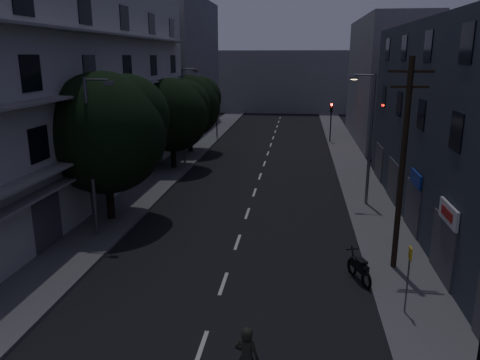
# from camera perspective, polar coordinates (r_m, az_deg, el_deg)

# --- Properties ---
(ground) EXTENTS (160.00, 160.00, 0.00)m
(ground) POSITION_cam_1_polar(r_m,az_deg,el_deg) (37.17, 2.52, 0.64)
(ground) COLOR black
(ground) RESTS_ON ground
(sidewalk_left) EXTENTS (3.00, 90.00, 0.15)m
(sidewalk_left) POSITION_cam_1_polar(r_m,az_deg,el_deg) (38.48, -8.68, 1.09)
(sidewalk_left) COLOR #565659
(sidewalk_left) RESTS_ON ground
(sidewalk_right) EXTENTS (3.00, 90.00, 0.15)m
(sidewalk_right) POSITION_cam_1_polar(r_m,az_deg,el_deg) (37.33, 14.07, 0.38)
(sidewalk_right) COLOR #565659
(sidewalk_right) RESTS_ON ground
(lane_markings) EXTENTS (0.15, 60.50, 0.01)m
(lane_markings) POSITION_cam_1_polar(r_m,az_deg,el_deg) (43.24, 3.21, 2.67)
(lane_markings) COLOR beige
(lane_markings) RESTS_ON ground
(building_left) EXTENTS (7.00, 36.00, 14.00)m
(building_left) POSITION_cam_1_polar(r_m,az_deg,el_deg) (32.59, -20.30, 10.21)
(building_left) COLOR #B8B7B2
(building_left) RESTS_ON ground
(building_right) EXTENTS (6.19, 28.00, 11.00)m
(building_right) POSITION_cam_1_polar(r_m,az_deg,el_deg) (26.77, 27.12, 5.43)
(building_right) COLOR #2B313B
(building_right) RESTS_ON ground
(building_far_left) EXTENTS (6.00, 20.00, 16.00)m
(building_far_left) POSITION_cam_1_polar(r_m,az_deg,el_deg) (60.78, -7.18, 13.70)
(building_far_left) COLOR slate
(building_far_left) RESTS_ON ground
(building_far_right) EXTENTS (6.00, 20.00, 13.00)m
(building_far_right) POSITION_cam_1_polar(r_m,az_deg,el_deg) (53.76, 17.31, 11.42)
(building_far_right) COLOR slate
(building_far_right) RESTS_ON ground
(building_far_end) EXTENTS (24.00, 8.00, 10.00)m
(building_far_end) POSITION_cam_1_polar(r_m,az_deg,el_deg) (81.07, 5.28, 11.90)
(building_far_end) COLOR slate
(building_far_end) RESTS_ON ground
(tree_near) EXTENTS (6.68, 6.68, 8.24)m
(tree_near) POSITION_cam_1_polar(r_m,az_deg,el_deg) (26.73, -15.96, 6.08)
(tree_near) COLOR black
(tree_near) RESTS_ON sidewalk_left
(tree_mid) EXTENTS (5.95, 5.95, 7.33)m
(tree_mid) POSITION_cam_1_polar(r_m,az_deg,el_deg) (38.65, -8.18, 8.18)
(tree_mid) COLOR black
(tree_mid) RESTS_ON sidewalk_left
(tree_far) EXTENTS (5.90, 5.90, 7.30)m
(tree_far) POSITION_cam_1_polar(r_m,az_deg,el_deg) (45.32, -6.10, 9.22)
(tree_far) COLOR black
(tree_far) RESTS_ON sidewalk_left
(traffic_signal_far_right) EXTENTS (0.28, 0.37, 4.10)m
(traffic_signal_far_right) POSITION_cam_1_polar(r_m,az_deg,el_deg) (51.34, 11.05, 7.86)
(traffic_signal_far_right) COLOR black
(traffic_signal_far_right) RESTS_ON sidewalk_right
(traffic_signal_far_left) EXTENTS (0.28, 0.37, 4.10)m
(traffic_signal_far_left) POSITION_cam_1_polar(r_m,az_deg,el_deg) (52.89, -2.87, 8.31)
(traffic_signal_far_left) COLOR black
(traffic_signal_far_left) RESTS_ON sidewalk_left
(street_lamp_left_near) EXTENTS (1.51, 0.25, 8.00)m
(street_lamp_left_near) POSITION_cam_1_polar(r_m,az_deg,el_deg) (24.28, -17.52, 3.41)
(street_lamp_left_near) COLOR slate
(street_lamp_left_near) RESTS_ON sidewalk_left
(street_lamp_right) EXTENTS (1.51, 0.25, 8.00)m
(street_lamp_right) POSITION_cam_1_polar(r_m,az_deg,el_deg) (29.56, 15.44, 5.51)
(street_lamp_right) COLOR slate
(street_lamp_right) RESTS_ON sidewalk_right
(street_lamp_left_far) EXTENTS (1.51, 0.25, 8.00)m
(street_lamp_left_far) POSITION_cam_1_polar(r_m,az_deg,el_deg) (41.85, -6.78, 8.56)
(street_lamp_left_far) COLOR #55595D
(street_lamp_left_far) RESTS_ON sidewalk_left
(utility_pole) EXTENTS (1.80, 0.24, 9.00)m
(utility_pole) POSITION_cam_1_polar(r_m,az_deg,el_deg) (20.61, 19.22, 2.08)
(utility_pole) COLOR black
(utility_pole) RESTS_ON sidewalk_right
(bus_stop_sign) EXTENTS (0.06, 0.35, 2.52)m
(bus_stop_sign) POSITION_cam_1_polar(r_m,az_deg,el_deg) (17.83, 19.89, -10.06)
(bus_stop_sign) COLOR #595B60
(bus_stop_sign) RESTS_ON sidewalk_right
(motorcycle) EXTENTS (0.94, 1.96, 1.32)m
(motorcycle) POSITION_cam_1_polar(r_m,az_deg,el_deg) (20.51, 14.33, -10.47)
(motorcycle) COLOR black
(motorcycle) RESTS_ON ground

